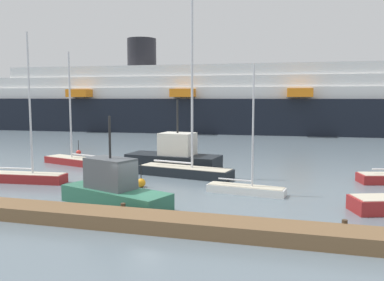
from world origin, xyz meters
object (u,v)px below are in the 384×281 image
object	(u,v)px
fishing_boat_0	(114,189)
cruise_ship	(243,101)
sailboat_1	(27,175)
sailboat_4	(246,187)
sailboat_5	(185,168)
fishing_boat_1	(175,156)
channel_buoy_2	(141,183)
channel_buoy_0	(79,152)
sailboat_3	(76,159)

from	to	relation	value
fishing_boat_0	cruise_ship	size ratio (longest dim) A/B	0.07
sailboat_1	cruise_ship	size ratio (longest dim) A/B	0.10
sailboat_4	sailboat_5	size ratio (longest dim) A/B	0.61
sailboat_1	sailboat_4	world-z (taller)	sailboat_1
sailboat_4	fishing_boat_0	world-z (taller)	sailboat_4
fishing_boat_1	cruise_ship	size ratio (longest dim) A/B	0.08
sailboat_1	sailboat_5	xyz separation A→B (m)	(10.14, 4.96, 0.11)
sailboat_4	sailboat_5	world-z (taller)	sailboat_5
cruise_ship	fishing_boat_1	bearing A→B (deg)	-92.75
fishing_boat_0	cruise_ship	distance (m)	51.15
fishing_boat_0	sailboat_5	bearing A→B (deg)	-79.84
channel_buoy_2	fishing_boat_1	bearing A→B (deg)	90.89
fishing_boat_0	channel_buoy_2	size ratio (longest dim) A/B	4.22
fishing_boat_1	channel_buoy_0	xyz separation A→B (m)	(-12.01, 4.78, -0.75)
sailboat_1	fishing_boat_0	size ratio (longest dim) A/B	1.49
sailboat_3	channel_buoy_0	world-z (taller)	sailboat_3
sailboat_5	channel_buoy_0	size ratio (longest dim) A/B	8.41
sailboat_3	sailboat_5	bearing A→B (deg)	-177.08
fishing_boat_1	channel_buoy_2	distance (m)	7.69
fishing_boat_1	cruise_ship	distance (m)	38.86
sailboat_1	cruise_ship	world-z (taller)	cruise_ship
channel_buoy_0	cruise_ship	bearing A→B (deg)	70.22
sailboat_1	sailboat_5	size ratio (longest dim) A/B	0.80
sailboat_5	sailboat_4	bearing A→B (deg)	-28.60
cruise_ship	channel_buoy_2	bearing A→B (deg)	-92.56
channel_buoy_2	cruise_ship	xyz separation A→B (m)	(0.05, 46.29, 4.93)
sailboat_1	channel_buoy_0	xyz separation A→B (m)	(-3.81, 13.13, -0.23)
sailboat_1	sailboat_3	world-z (taller)	sailboat_1
fishing_boat_1	sailboat_1	bearing A→B (deg)	-128.00
sailboat_1	sailboat_3	bearing A→B (deg)	90.81
sailboat_1	sailboat_4	bearing A→B (deg)	-2.75
sailboat_3	channel_buoy_2	world-z (taller)	sailboat_3
sailboat_5	channel_buoy_0	xyz separation A→B (m)	(-13.95, 8.17, -0.34)
sailboat_1	fishing_boat_1	xyz separation A→B (m)	(8.20, 8.36, 0.52)
sailboat_1	channel_buoy_2	world-z (taller)	sailboat_1
sailboat_1	sailboat_5	bearing A→B (deg)	20.67
sailboat_3	sailboat_5	xyz separation A→B (m)	(10.98, -2.74, 0.15)
sailboat_1	channel_buoy_0	world-z (taller)	sailboat_1
cruise_ship	sailboat_4	bearing A→B (deg)	-83.97
fishing_boat_1	channel_buoy_2	world-z (taller)	fishing_boat_1
channel_buoy_2	cruise_ship	distance (m)	46.55
channel_buoy_0	cruise_ship	world-z (taller)	cruise_ship
sailboat_4	fishing_boat_1	bearing A→B (deg)	140.77
sailboat_3	channel_buoy_2	xyz separation A→B (m)	(9.16, -7.00, -0.16)
fishing_boat_1	channel_buoy_2	xyz separation A→B (m)	(0.12, -7.66, -0.72)
channel_buoy_2	channel_buoy_0	bearing A→B (deg)	134.29
sailboat_5	channel_buoy_0	world-z (taller)	sailboat_5
sailboat_3	cruise_ship	bearing A→B (deg)	-86.25
fishing_boat_1	cruise_ship	world-z (taller)	cruise_ship
sailboat_1	cruise_ship	bearing A→B (deg)	74.51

